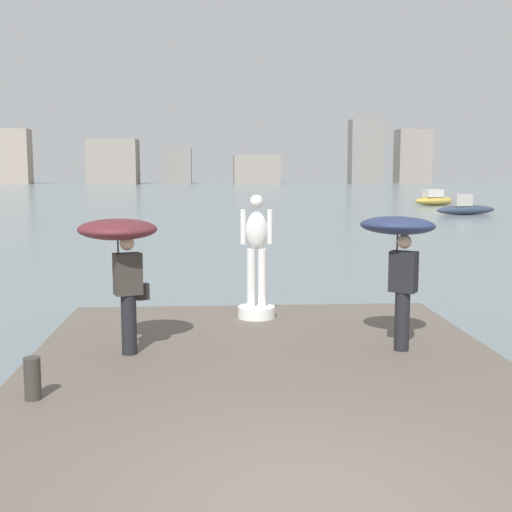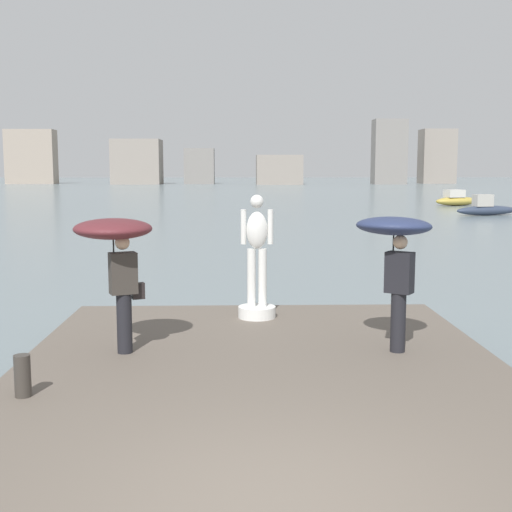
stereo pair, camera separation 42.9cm
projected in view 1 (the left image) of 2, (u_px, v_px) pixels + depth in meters
The scene contains 9 objects.
ground_plane at pixel (224, 215), 44.93m from camera, with size 400.00×400.00×0.00m, color slate.
pier at pixel (279, 417), 7.75m from camera, with size 6.78×10.90×0.40m, color #60564C.
statue_white_figure at pixel (257, 271), 11.93m from camera, with size 0.68×0.68×2.22m.
onlooker_left at pixel (120, 244), 9.44m from camera, with size 1.46×1.47×1.98m.
onlooker_right at pixel (399, 241), 9.73m from camera, with size 1.52×1.53×2.01m.
mooring_bollard at pixel (32, 378), 7.73m from camera, with size 0.19×0.19×0.50m, color #38332D.
boat_near at pixel (435, 199), 56.47m from camera, with size 4.27×2.48×1.34m.
boat_mid at pixel (465, 208), 44.79m from camera, with size 4.56×1.91×1.39m.
distant_skyline at pixel (210, 160), 135.47m from camera, with size 93.12×13.96×12.93m.
Camera 1 is at (-0.74, -4.96, 3.07)m, focal length 46.62 mm.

